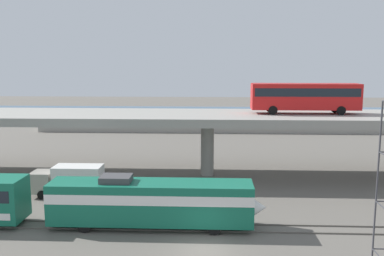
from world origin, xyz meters
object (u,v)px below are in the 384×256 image
object	(u,v)px
parked_car_3	(86,114)
parked_car_0	(202,117)
service_truck_west	(69,180)
train_locomotive	(161,201)
transit_bus_on_overpass	(305,95)
parked_car_4	(310,117)
parked_car_1	(231,114)
parked_car_2	(267,116)

from	to	relation	value
parked_car_3	parked_car_0	bearing A→B (deg)	171.86
parked_car_3	service_truck_west	bearing A→B (deg)	104.37
train_locomotive	parked_car_3	distance (m)	57.27
parked_car_0	transit_bus_on_overpass	bearing A→B (deg)	-69.79
service_truck_west	train_locomotive	bearing A→B (deg)	142.58
parked_car_3	parked_car_4	xyz separation A→B (m)	(44.41, -2.32, 0.00)
train_locomotive	transit_bus_on_overpass	size ratio (longest dim) A/B	1.42
parked_car_0	parked_car_4	bearing A→B (deg)	2.95
service_truck_west	parked_car_0	world-z (taller)	parked_car_0
transit_bus_on_overpass	service_truck_west	size ratio (longest dim) A/B	1.76
service_truck_west	parked_car_0	size ratio (longest dim) A/B	1.57
parked_car_1	parked_car_4	distance (m)	15.30
service_truck_west	parked_car_4	xyz separation A→B (m)	(32.74, 43.23, 0.80)
transit_bus_on_overpass	parked_car_4	world-z (taller)	transit_bus_on_overpass
train_locomotive	parked_car_3	xyz separation A→B (m)	(-21.50, 53.08, 0.24)
parked_car_2	parked_car_4	size ratio (longest dim) A/B	1.10
transit_bus_on_overpass	service_truck_west	distance (m)	26.93
parked_car_0	parked_car_3	world-z (taller)	same
parked_car_1	train_locomotive	bearing A→B (deg)	-98.37
service_truck_west	parked_car_2	world-z (taller)	parked_car_2
train_locomotive	service_truck_west	size ratio (longest dim) A/B	2.50
transit_bus_on_overpass	parked_car_2	size ratio (longest dim) A/B	2.67
train_locomotive	parked_car_1	xyz separation A→B (m)	(7.90, 53.73, 0.24)
train_locomotive	parked_car_3	world-z (taller)	train_locomotive
parked_car_3	train_locomotive	bearing A→B (deg)	112.05
train_locomotive	service_truck_west	xyz separation A→B (m)	(-9.83, 7.52, -0.55)
train_locomotive	parked_car_3	bearing A→B (deg)	112.05
parked_car_0	parked_car_4	world-z (taller)	same
train_locomotive	parked_car_0	xyz separation A→B (m)	(2.18, 49.69, 0.25)
transit_bus_on_overpass	parked_car_0	world-z (taller)	transit_bus_on_overpass
service_truck_west	parked_car_3	distance (m)	47.03
transit_bus_on_overpass	parked_car_1	xyz separation A→B (m)	(-6.51, 37.27, -6.79)
train_locomotive	parked_car_0	size ratio (longest dim) A/B	3.92
service_truck_west	parked_car_1	world-z (taller)	parked_car_1
parked_car_1	parked_car_4	xyz separation A→B (m)	(15.01, -2.97, -0.00)
service_truck_west	parked_car_2	bearing A→B (deg)	-119.61
transit_bus_on_overpass	parked_car_0	bearing A→B (deg)	-69.79
parked_car_1	parked_car_2	xyz separation A→B (m)	(6.92, -2.82, 0.00)
parked_car_4	parked_car_3	bearing A→B (deg)	177.01
transit_bus_on_overpass	service_truck_west	bearing A→B (deg)	20.22
service_truck_west	parked_car_3	size ratio (longest dim) A/B	1.63
service_truck_west	parked_car_3	world-z (taller)	parked_car_3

